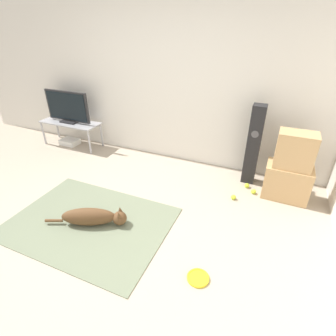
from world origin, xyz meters
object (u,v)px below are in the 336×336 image
(dog, at_px, (93,217))
(tv_stand, at_px, (71,125))
(tennis_ball_by_boxes, at_px, (233,197))
(floor_speaker, at_px, (253,145))
(cardboard_box_lower, at_px, (287,182))
(tv, at_px, (67,107))
(tennis_ball_loose_on_carpet, at_px, (253,192))
(game_console, at_px, (70,142))
(cardboard_box_upper, at_px, (295,150))
(tennis_ball_near_speaker, at_px, (247,185))
(frisbee, at_px, (198,278))

(dog, relative_size, tv_stand, 0.79)
(tennis_ball_by_boxes, bearing_deg, floor_speaker, 79.81)
(cardboard_box_lower, height_order, floor_speaker, floor_speaker)
(tv, relative_size, tennis_ball_loose_on_carpet, 13.48)
(tennis_ball_loose_on_carpet, height_order, game_console, game_console)
(cardboard_box_upper, xyz_separation_m, game_console, (-3.82, 0.20, -0.64))
(cardboard_box_lower, distance_m, tennis_ball_by_boxes, 0.72)
(cardboard_box_upper, relative_size, tennis_ball_near_speaker, 6.96)
(tennis_ball_by_boxes, relative_size, game_console, 0.20)
(tennis_ball_by_boxes, bearing_deg, tv_stand, 170.21)
(dog, distance_m, cardboard_box_upper, 2.53)
(tennis_ball_by_boxes, relative_size, tennis_ball_near_speaker, 1.00)
(tennis_ball_loose_on_carpet, bearing_deg, game_console, 175.16)
(frisbee, xyz_separation_m, tv, (-3.07, 1.90, 0.71))
(tv_stand, bearing_deg, dog, -43.90)
(tv_stand, bearing_deg, frisbee, -31.75)
(floor_speaker, xyz_separation_m, tv, (-3.22, -0.01, 0.16))
(cardboard_box_upper, height_order, floor_speaker, floor_speaker)
(frisbee, height_order, tv_stand, tv_stand)
(tennis_ball_by_boxes, bearing_deg, frisbee, -92.26)
(tv, distance_m, tennis_ball_loose_on_carpet, 3.43)
(floor_speaker, relative_size, tennis_ball_loose_on_carpet, 17.18)
(cardboard_box_lower, height_order, cardboard_box_upper, cardboard_box_upper)
(dog, distance_m, tennis_ball_near_speaker, 2.12)
(tennis_ball_by_boxes, bearing_deg, cardboard_box_upper, 28.40)
(game_console, bearing_deg, tv, 7.79)
(cardboard_box_lower, height_order, tennis_ball_loose_on_carpet, cardboard_box_lower)
(tv, height_order, game_console, tv)
(cardboard_box_lower, xyz_separation_m, tv_stand, (-3.73, 0.20, 0.17))
(cardboard_box_upper, xyz_separation_m, tv_stand, (-3.73, 0.21, -0.29))
(tennis_ball_by_boxes, distance_m, tennis_ball_near_speaker, 0.38)
(dog, relative_size, tv, 0.99)
(cardboard_box_upper, relative_size, floor_speaker, 0.41)
(cardboard_box_lower, height_order, tennis_ball_near_speaker, cardboard_box_lower)
(tv_stand, xyz_separation_m, tennis_ball_loose_on_carpet, (3.35, -0.30, -0.36))
(tv, distance_m, game_console, 0.68)
(frisbee, distance_m, floor_speaker, 2.00)
(tennis_ball_near_speaker, distance_m, tennis_ball_loose_on_carpet, 0.16)
(cardboard_box_lower, relative_size, game_console, 1.69)
(tv_stand, relative_size, tv, 1.26)
(dog, bearing_deg, tennis_ball_near_speaker, 44.79)
(tennis_ball_loose_on_carpet, bearing_deg, frisbee, -99.93)
(tv, bearing_deg, tv_stand, -90.00)
(frisbee, distance_m, tennis_ball_loose_on_carpet, 1.62)
(frisbee, height_order, tv, tv)
(game_console, bearing_deg, floor_speaker, 0.42)
(floor_speaker, bearing_deg, tennis_ball_by_boxes, -100.19)
(dog, distance_m, frisbee, 1.35)
(floor_speaker, relative_size, game_console, 3.42)
(cardboard_box_upper, distance_m, tennis_ball_near_speaker, 0.82)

